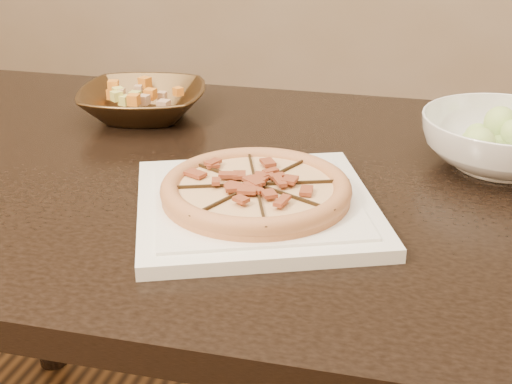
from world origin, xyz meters
TOP-DOWN VIEW (x-y plane):
  - dining_table at (-0.08, -0.07)m, footprint 1.37×0.91m
  - plate at (0.01, -0.19)m, footprint 0.40×0.40m
  - pizza at (0.01, -0.19)m, footprint 0.25×0.25m
  - bronze_bowl at (-0.30, 0.12)m, footprint 0.27×0.27m
  - mixed_dish at (-0.30, 0.12)m, footprint 0.09×0.11m
  - salad_bowl at (0.32, 0.06)m, footprint 0.31×0.31m
  - salad at (0.32, 0.06)m, footprint 0.09×0.13m

SIDE VIEW (x-z plane):
  - dining_table at x=-0.08m, z-range 0.27..1.02m
  - plate at x=0.01m, z-range 0.75..0.77m
  - bronze_bowl at x=-0.30m, z-range 0.75..0.80m
  - pizza at x=0.01m, z-range 0.77..0.80m
  - salad_bowl at x=0.32m, z-range 0.75..0.83m
  - mixed_dish at x=-0.30m, z-range 0.80..0.83m
  - salad at x=0.32m, z-range 0.83..0.86m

